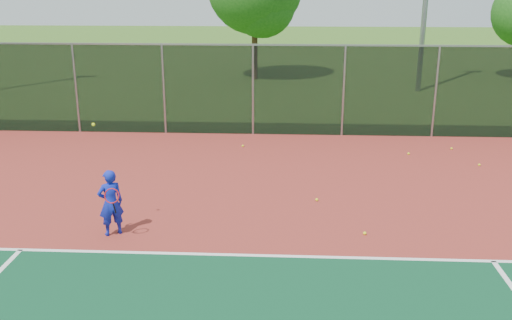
# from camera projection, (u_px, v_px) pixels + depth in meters

# --- Properties ---
(court_apron) EXTENTS (30.00, 20.00, 0.02)m
(court_apron) POSITION_uv_depth(u_px,v_px,m) (394.00, 287.00, 9.75)
(court_apron) COLOR maroon
(court_apron) RESTS_ON ground
(fence_back) EXTENTS (30.00, 0.06, 3.03)m
(fence_back) POSITION_uv_depth(u_px,v_px,m) (344.00, 90.00, 18.80)
(fence_back) COLOR black
(fence_back) RESTS_ON court_apron
(tennis_player) EXTENTS (0.61, 0.69, 2.33)m
(tennis_player) POSITION_uv_depth(u_px,v_px,m) (111.00, 203.00, 11.53)
(tennis_player) COLOR #1221B0
(tennis_player) RESTS_ON court_apron
(practice_ball_1) EXTENTS (0.07, 0.07, 0.07)m
(practice_ball_1) POSITION_uv_depth(u_px,v_px,m) (243.00, 146.00, 17.89)
(practice_ball_1) COLOR yellow
(practice_ball_1) RESTS_ON court_apron
(practice_ball_2) EXTENTS (0.07, 0.07, 0.07)m
(practice_ball_2) POSITION_uv_depth(u_px,v_px,m) (452.00, 149.00, 17.60)
(practice_ball_2) COLOR yellow
(practice_ball_2) RESTS_ON court_apron
(practice_ball_4) EXTENTS (0.07, 0.07, 0.07)m
(practice_ball_4) POSITION_uv_depth(u_px,v_px,m) (409.00, 154.00, 17.08)
(practice_ball_4) COLOR yellow
(practice_ball_4) RESTS_ON court_apron
(practice_ball_5) EXTENTS (0.07, 0.07, 0.07)m
(practice_ball_5) POSITION_uv_depth(u_px,v_px,m) (317.00, 200.00, 13.50)
(practice_ball_5) COLOR yellow
(practice_ball_5) RESTS_ON court_apron
(practice_ball_6) EXTENTS (0.07, 0.07, 0.07)m
(practice_ball_6) POSITION_uv_depth(u_px,v_px,m) (479.00, 165.00, 16.05)
(practice_ball_6) COLOR yellow
(practice_ball_6) RESTS_ON court_apron
(practice_ball_7) EXTENTS (0.07, 0.07, 0.07)m
(practice_ball_7) POSITION_uv_depth(u_px,v_px,m) (365.00, 233.00, 11.71)
(practice_ball_7) COLOR yellow
(practice_ball_7) RESTS_ON court_apron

